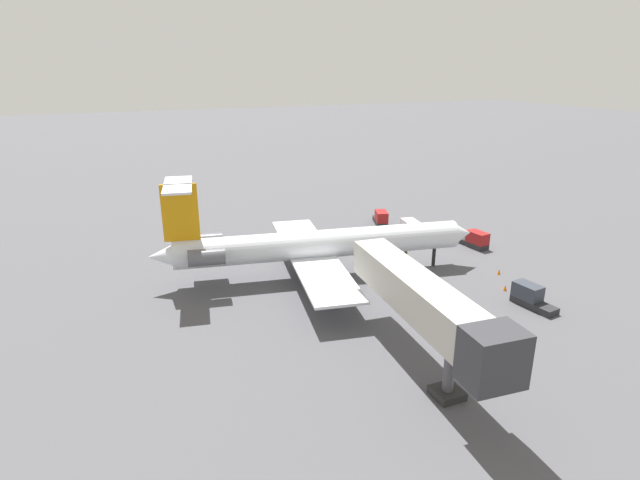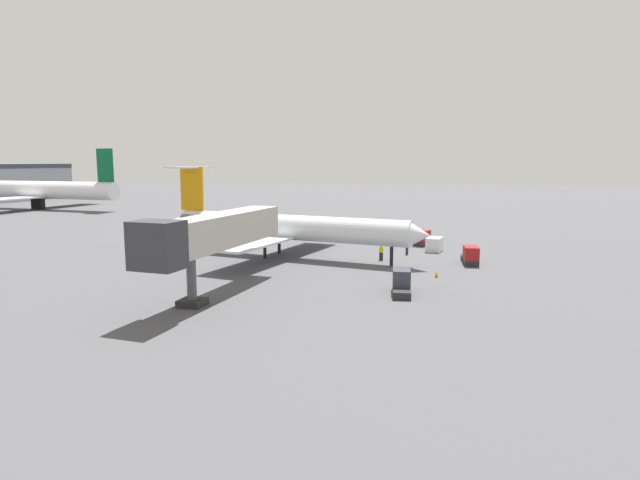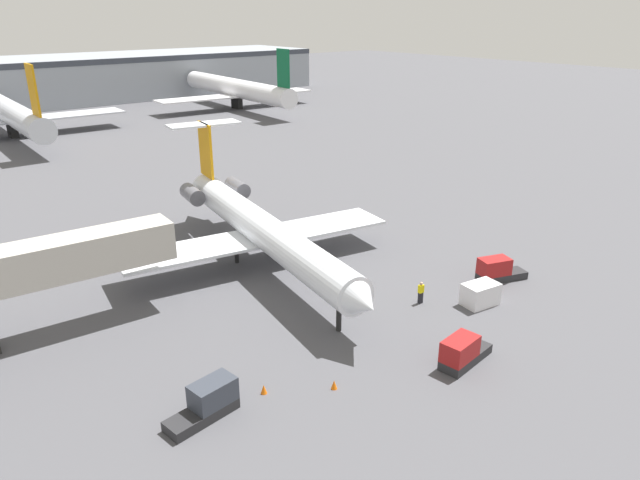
# 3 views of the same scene
# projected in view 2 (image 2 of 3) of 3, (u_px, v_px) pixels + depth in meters

# --- Properties ---
(ground_plane) EXTENTS (400.00, 400.00, 0.10)m
(ground_plane) POSITION_uv_depth(u_px,v_px,m) (299.00, 252.00, 62.41)
(ground_plane) COLOR #4C4C51
(regional_jet) EXTENTS (23.29, 31.87, 9.93)m
(regional_jet) POSITION_uv_depth(u_px,v_px,m) (280.00, 226.00, 58.77)
(regional_jet) COLOR silver
(regional_jet) RESTS_ON ground_plane
(jet_bridge) EXTENTS (17.82, 4.28, 6.67)m
(jet_bridge) POSITION_uv_depth(u_px,v_px,m) (210.00, 234.00, 40.73)
(jet_bridge) COLOR #B7B2A8
(jet_bridge) RESTS_ON ground_plane
(ground_crew_marshaller) EXTENTS (0.42, 0.48, 1.69)m
(ground_crew_marshaller) POSITION_uv_depth(u_px,v_px,m) (381.00, 252.00, 56.99)
(ground_crew_marshaller) COLOR black
(ground_crew_marshaller) RESTS_ON ground_plane
(ground_crew_loader) EXTENTS (0.42, 0.29, 1.69)m
(ground_crew_loader) POSITION_uv_depth(u_px,v_px,m) (407.00, 247.00, 60.43)
(ground_crew_loader) COLOR black
(ground_crew_loader) RESTS_ON ground_plane
(baggage_tug_lead) EXTENTS (4.15, 1.91, 1.90)m
(baggage_tug_lead) POSITION_uv_depth(u_px,v_px,m) (401.00, 283.00, 42.62)
(baggage_tug_lead) COLOR #262628
(baggage_tug_lead) RESTS_ON ground_plane
(baggage_tug_trailing) EXTENTS (4.13, 1.85, 1.90)m
(baggage_tug_trailing) POSITION_uv_depth(u_px,v_px,m) (470.00, 256.00, 54.71)
(baggage_tug_trailing) COLOR #262628
(baggage_tug_trailing) RESTS_ON ground_plane
(baggage_tug_spare) EXTENTS (4.24, 2.67, 1.90)m
(baggage_tug_spare) POSITION_uv_depth(u_px,v_px,m) (423.00, 239.00, 67.37)
(baggage_tug_spare) COLOR #262628
(baggage_tug_spare) RESTS_ON ground_plane
(cargo_container_uld) EXTENTS (2.77, 1.99, 1.64)m
(cargo_container_uld) POSITION_uv_depth(u_px,v_px,m) (434.00, 244.00, 62.71)
(cargo_container_uld) COLOR silver
(cargo_container_uld) RESTS_ON ground_plane
(traffic_cone_mid) EXTENTS (0.36, 0.36, 0.55)m
(traffic_cone_mid) POSITION_uv_depth(u_px,v_px,m) (436.00, 275.00, 48.39)
(traffic_cone_mid) COLOR orange
(traffic_cone_mid) RESTS_ON ground_plane
(traffic_cone_far) EXTENTS (0.36, 0.36, 0.55)m
(traffic_cone_far) POSITION_uv_depth(u_px,v_px,m) (409.00, 281.00, 45.79)
(traffic_cone_far) COLOR orange
(traffic_cone_far) RESTS_ON ground_plane
(parked_airliner_centre) EXTENTS (35.53, 42.09, 13.29)m
(parked_airliner_centre) POSITION_uv_depth(u_px,v_px,m) (38.00, 190.00, 118.55)
(parked_airliner_centre) COLOR white
(parked_airliner_centre) RESTS_ON ground_plane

